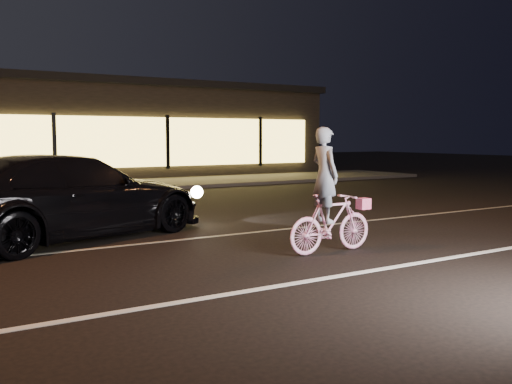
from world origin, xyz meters
TOP-DOWN VIEW (x-y plane):
  - ground at (0.00, 0.00)m, footprint 90.00×90.00m
  - lane_stripe_near at (0.00, -1.50)m, footprint 60.00×0.12m
  - lane_stripe_far at (0.00, 2.00)m, footprint 60.00×0.10m
  - sidewalk at (0.00, 13.00)m, footprint 30.00×4.00m
  - storefront at (0.00, 18.97)m, footprint 25.40×8.42m
  - cyclist at (0.89, -0.24)m, footprint 1.56×0.54m
  - sedan at (-2.28, 3.12)m, footprint 5.62×3.74m

SIDE VIEW (x-z plane):
  - ground at x=0.00m, z-range 0.00..0.00m
  - lane_stripe_near at x=0.00m, z-range 0.00..0.01m
  - lane_stripe_far at x=0.00m, z-range 0.00..0.01m
  - sidewalk at x=0.00m, z-range 0.00..0.12m
  - cyclist at x=0.89m, z-range -0.28..1.68m
  - sedan at x=-2.28m, z-range 0.00..1.51m
  - storefront at x=0.00m, z-range 0.05..4.25m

